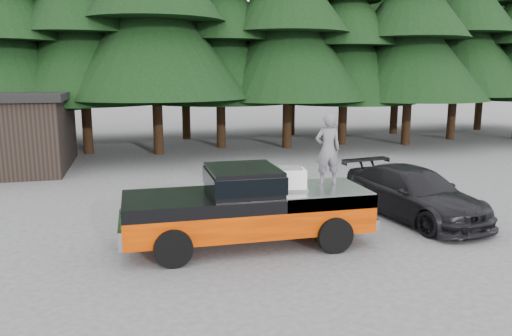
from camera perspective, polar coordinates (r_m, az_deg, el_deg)
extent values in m
plane|color=#454547|center=(12.10, -2.57, -9.02)|extent=(120.00, 120.00, 0.00)
cube|color=black|center=(11.80, -1.51, -1.32)|extent=(1.66, 1.90, 0.59)
cube|color=white|center=(12.03, 3.90, -1.35)|extent=(0.78, 0.68, 0.49)
imported|color=#58575E|center=(12.60, 8.21, 2.11)|extent=(0.69, 0.49, 1.78)
imported|color=black|center=(14.96, 17.57, -2.79)|extent=(2.86, 5.20, 1.43)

